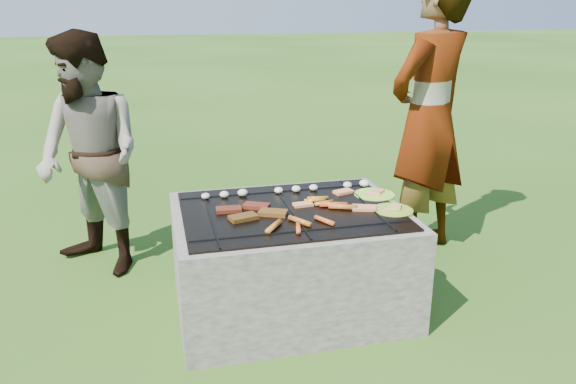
# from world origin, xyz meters

# --- Properties ---
(lawn) EXTENTS (60.00, 60.00, 0.00)m
(lawn) POSITION_xyz_m (0.00, 0.00, 0.00)
(lawn) COLOR #224812
(lawn) RESTS_ON ground
(fire_pit) EXTENTS (1.30, 1.00, 0.62)m
(fire_pit) POSITION_xyz_m (0.00, 0.00, 0.28)
(fire_pit) COLOR #9C958A
(fire_pit) RESTS_ON ground
(mushrooms) EXTENTS (1.06, 0.06, 0.04)m
(mushrooms) POSITION_xyz_m (0.07, 0.29, 0.63)
(mushrooms) COLOR beige
(mushrooms) RESTS_ON fire_pit
(pork_slabs) EXTENTS (0.39, 0.29, 0.02)m
(pork_slabs) POSITION_xyz_m (-0.22, -0.01, 0.62)
(pork_slabs) COLOR maroon
(pork_slabs) RESTS_ON fire_pit
(sausages) EXTENTS (0.58, 0.50, 0.03)m
(sausages) POSITION_xyz_m (0.11, -0.11, 0.63)
(sausages) COLOR orange
(sausages) RESTS_ON fire_pit
(bread_on_grate) EXTENTS (0.45, 0.41, 0.02)m
(bread_on_grate) POSITION_xyz_m (0.32, 0.03, 0.62)
(bread_on_grate) COLOR tan
(bread_on_grate) RESTS_ON fire_pit
(plate_far) EXTENTS (0.30, 0.30, 0.03)m
(plate_far) POSITION_xyz_m (0.56, 0.13, 0.61)
(plate_far) COLOR #D2FF3C
(plate_far) RESTS_ON fire_pit
(plate_near) EXTENTS (0.25, 0.25, 0.03)m
(plate_near) POSITION_xyz_m (0.56, -0.14, 0.61)
(plate_near) COLOR yellow
(plate_near) RESTS_ON fire_pit
(cook) EXTENTS (0.84, 0.73, 1.94)m
(cook) POSITION_xyz_m (1.13, 0.59, 0.97)
(cook) COLOR #A39188
(cook) RESTS_ON ground
(bystander) EXTENTS (0.95, 0.96, 1.57)m
(bystander) POSITION_xyz_m (-1.12, 0.79, 0.78)
(bystander) COLOR #A49A88
(bystander) RESTS_ON ground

